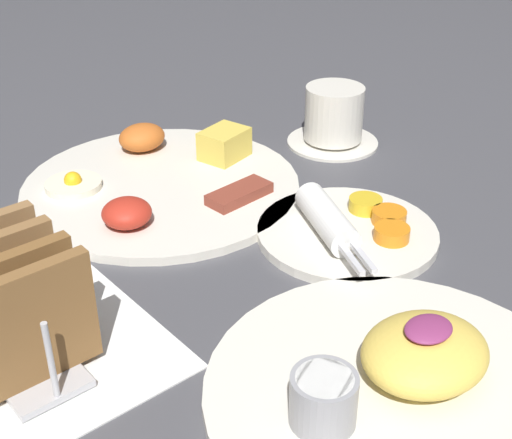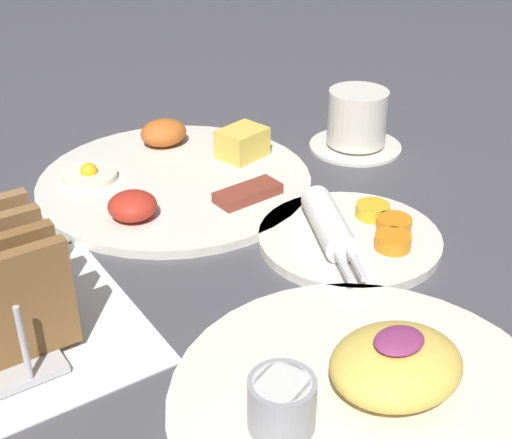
{
  "view_description": "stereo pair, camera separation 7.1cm",
  "coord_description": "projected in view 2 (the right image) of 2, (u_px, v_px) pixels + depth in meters",
  "views": [
    {
      "loc": [
        -0.32,
        -0.42,
        0.39
      ],
      "look_at": [
        0.08,
        0.05,
        0.03
      ],
      "focal_mm": 50.0,
      "sensor_mm": 36.0,
      "label": 1
    },
    {
      "loc": [
        -0.26,
        -0.46,
        0.39
      ],
      "look_at": [
        0.08,
        0.05,
        0.03
      ],
      "focal_mm": 50.0,
      "sensor_mm": 36.0,
      "label": 2
    }
  ],
  "objects": [
    {
      "name": "coffee_cup",
      "position": [
        357.0,
        122.0,
        0.92
      ],
      "size": [
        0.12,
        0.12,
        0.08
      ],
      "color": "silver",
      "rests_on": "ground_plane"
    },
    {
      "name": "plate_breakfast",
      "position": [
        175.0,
        176.0,
        0.84
      ],
      "size": [
        0.32,
        0.32,
        0.05
      ],
      "color": "silver",
      "rests_on": "ground_plane"
    },
    {
      "name": "teaspoon",
      "position": [
        398.0,
        319.0,
        0.62
      ],
      "size": [
        0.02,
        0.13,
        0.01
      ],
      "color": "silver",
      "rests_on": "ground_plane"
    },
    {
      "name": "plate_foreground",
      "position": [
        368.0,
        393.0,
        0.52
      ],
      "size": [
        0.3,
        0.3,
        0.06
      ],
      "color": "silver",
      "rests_on": "ground_plane"
    },
    {
      "name": "ground_plane",
      "position": [
        212.0,
        295.0,
        0.65
      ],
      "size": [
        3.0,
        3.0,
        0.0
      ],
      "primitive_type": "plane",
      "color": "#47474C"
    },
    {
      "name": "plate_condiments",
      "position": [
        349.0,
        234.0,
        0.72
      ],
      "size": [
        0.19,
        0.19,
        0.04
      ],
      "color": "silver",
      "rests_on": "ground_plane"
    },
    {
      "name": "napkin_flat",
      "position": [
        5.0,
        336.0,
        0.6
      ],
      "size": [
        0.22,
        0.22,
        0.0
      ],
      "color": "white",
      "rests_on": "ground_plane"
    }
  ]
}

